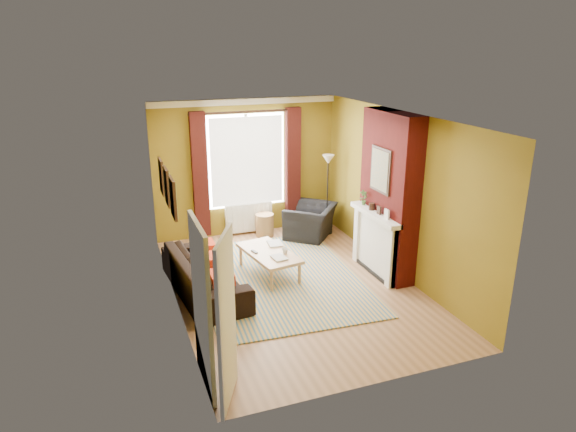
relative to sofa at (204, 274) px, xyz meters
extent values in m
plane|color=brown|center=(1.42, -0.29, -0.33)|extent=(5.50, 5.50, 0.00)
cube|color=olive|center=(1.42, 2.46, 1.07)|extent=(3.80, 0.02, 2.80)
cube|color=olive|center=(1.42, -3.04, 1.07)|extent=(3.80, 0.02, 2.80)
cube|color=olive|center=(3.32, -0.29, 1.07)|extent=(0.02, 5.50, 2.80)
cube|color=olive|center=(-0.48, -0.29, 1.07)|extent=(0.02, 5.50, 2.80)
cube|color=silver|center=(1.42, -0.29, 2.47)|extent=(3.80, 5.50, 0.01)
cube|color=#400B09|center=(3.14, -0.29, 1.07)|extent=(0.35, 1.40, 2.80)
cube|color=white|center=(2.95, -0.29, 0.22)|extent=(0.12, 1.30, 1.10)
cube|color=white|center=(2.90, -0.29, 0.75)|extent=(0.22, 1.40, 0.08)
cube|color=white|center=(2.93, -0.87, 0.19)|extent=(0.16, 0.14, 1.04)
cube|color=white|center=(2.93, 0.29, 0.19)|extent=(0.16, 0.14, 1.04)
cube|color=black|center=(2.98, -0.29, 0.12)|extent=(0.06, 0.80, 0.90)
cube|color=black|center=(2.96, -0.29, -0.30)|extent=(0.20, 1.00, 0.06)
cube|color=white|center=(2.91, -0.64, 0.87)|extent=(0.03, 0.12, 0.16)
cube|color=black|center=(2.91, -0.39, 0.86)|extent=(0.03, 0.10, 0.14)
cylinder|color=black|center=(2.91, -0.14, 0.85)|extent=(0.10, 0.10, 0.12)
cube|color=black|center=(2.96, -0.29, 1.52)|extent=(0.03, 0.60, 0.75)
cube|color=#B4823D|center=(2.93, -0.29, 1.52)|extent=(0.01, 0.52, 0.66)
cube|color=white|center=(1.42, 2.42, 2.41)|extent=(3.80, 0.08, 0.12)
cube|color=white|center=(1.42, 2.43, 1.22)|extent=(1.60, 0.04, 1.90)
cube|color=white|center=(1.42, 2.39, 1.22)|extent=(1.50, 0.02, 1.80)
cube|color=white|center=(1.42, 2.41, 1.22)|extent=(0.06, 0.04, 1.90)
cube|color=#3B100D|center=(0.44, 2.34, 1.02)|extent=(0.30, 0.16, 2.50)
cube|color=#3B100D|center=(2.40, 2.34, 1.02)|extent=(0.30, 0.16, 2.50)
cylinder|color=black|center=(1.42, 2.34, 2.22)|extent=(2.30, 0.05, 0.05)
cube|color=white|center=(1.42, 2.36, 0.02)|extent=(1.00, 0.10, 0.60)
cube|color=white|center=(0.97, 2.30, 0.02)|extent=(0.04, 0.03, 0.56)
cube|color=white|center=(1.08, 2.30, 0.02)|extent=(0.04, 0.03, 0.56)
cube|color=white|center=(1.19, 2.30, 0.02)|extent=(0.04, 0.03, 0.56)
cube|color=white|center=(1.30, 2.30, 0.02)|extent=(0.04, 0.03, 0.56)
cube|color=white|center=(1.41, 2.30, 0.02)|extent=(0.04, 0.03, 0.56)
cube|color=white|center=(1.52, 2.30, 0.02)|extent=(0.04, 0.03, 0.56)
cube|color=white|center=(1.63, 2.30, 0.02)|extent=(0.04, 0.03, 0.56)
cube|color=white|center=(1.74, 2.30, 0.02)|extent=(0.04, 0.03, 0.56)
cube|color=white|center=(1.85, 2.30, 0.02)|extent=(0.04, 0.03, 0.56)
cube|color=black|center=(-0.45, -0.39, 1.42)|extent=(0.04, 0.44, 0.58)
cube|color=yellow|center=(-0.43, -0.39, 1.42)|extent=(0.01, 0.38, 0.52)
cube|color=black|center=(-0.45, 0.26, 1.42)|extent=(0.04, 0.44, 0.58)
cube|color=#35A056|center=(-0.43, 0.26, 1.42)|extent=(0.01, 0.38, 0.52)
cube|color=black|center=(-0.45, 0.91, 1.42)|extent=(0.04, 0.44, 0.58)
cube|color=orange|center=(-0.43, 0.91, 1.42)|extent=(0.01, 0.38, 0.52)
cube|color=white|center=(-0.46, -2.34, 0.67)|extent=(0.05, 0.94, 2.06)
cube|color=black|center=(-0.44, -2.34, 0.67)|extent=(0.02, 0.80, 1.98)
cube|color=white|center=(-0.26, -2.70, 0.67)|extent=(0.37, 0.74, 1.98)
imported|color=#437534|center=(2.91, 0.16, 0.93)|extent=(0.14, 0.10, 0.27)
cube|color=red|center=(0.15, -0.60, 0.18)|extent=(0.34, 0.40, 0.16)
cube|color=red|center=(0.15, 0.10, 0.18)|extent=(0.34, 0.40, 0.16)
cube|color=red|center=(0.15, 0.70, 0.18)|extent=(0.34, 0.40, 0.16)
cube|color=#305E86|center=(1.29, 0.08, -0.32)|extent=(2.84, 3.79, 0.02)
imported|color=black|center=(0.00, 0.00, 0.00)|extent=(1.09, 2.31, 0.65)
imported|color=black|center=(2.56, 1.73, 0.01)|extent=(1.36, 1.37, 0.67)
cube|color=tan|center=(1.18, 0.26, 0.08)|extent=(0.87, 1.40, 0.05)
cylinder|color=tan|center=(1.02, -0.37, -0.13)|extent=(0.06, 0.06, 0.38)
cylinder|color=tan|center=(1.54, -0.28, -0.13)|extent=(0.06, 0.06, 0.38)
cylinder|color=tan|center=(0.82, 0.80, -0.13)|extent=(0.06, 0.06, 0.38)
cylinder|color=tan|center=(1.34, 0.89, -0.13)|extent=(0.06, 0.06, 0.38)
cylinder|color=olive|center=(1.69, 2.11, -0.09)|extent=(0.49, 0.49, 0.47)
cylinder|color=black|center=(2.97, 1.82, -0.31)|extent=(0.27, 0.27, 0.03)
cylinder|color=black|center=(2.97, 1.82, 0.48)|extent=(0.03, 0.03, 1.55)
cone|color=beige|center=(2.97, 1.82, 1.26)|extent=(0.27, 0.27, 0.19)
imported|color=#999999|center=(1.14, -0.09, 0.13)|extent=(0.25, 0.31, 0.03)
imported|color=#999999|center=(1.26, 0.56, 0.12)|extent=(0.27, 0.35, 0.03)
imported|color=#999999|center=(1.41, 0.08, 0.16)|extent=(0.12, 0.12, 0.10)
cube|color=#29292C|center=(0.94, 0.32, 0.12)|extent=(0.09, 0.16, 0.02)
camera|label=1|loc=(-1.31, -7.50, 3.53)|focal=32.00mm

